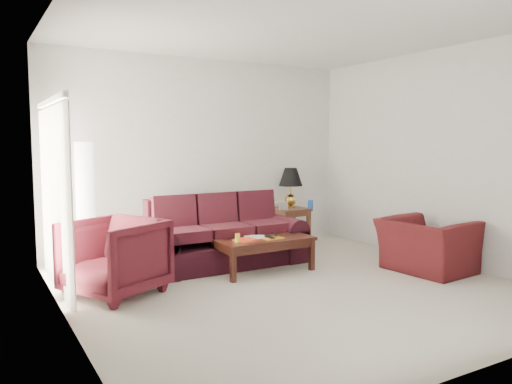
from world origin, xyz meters
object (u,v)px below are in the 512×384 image
Objects in this scene: floor_lamp at (85,205)px; sofa at (223,232)px; armchair_right at (427,246)px; coffee_table at (263,255)px; end_table at (290,225)px; armchair_left at (114,257)px.

sofa is at bearing -24.01° from floor_lamp.
coffee_table is (-1.85, 1.08, -0.12)m from armchair_right.
end_table is at bearing 21.84° from coffee_table.
armchair_right is at bearing -54.17° from coffee_table.
armchair_right is at bearing 47.37° from armchair_left.
floor_lamp is (-3.34, -0.09, 0.57)m from end_table.
floor_lamp is 2.46m from coffee_table.
coffee_table is at bearing -53.55° from sofa.
armchair_right is 2.15m from coffee_table.
end_table is 0.34× the size of floor_lamp.
coffee_table is (1.96, 0.06, -0.21)m from armchair_left.
armchair_right is (3.84, -2.37, -0.52)m from floor_lamp.
sofa is 1.32× the size of floor_lamp.
armchair_right reaches higher than coffee_table.
end_table is 0.46× the size of coffee_table.
coffee_table is at bearing -134.36° from end_table.
sofa is 1.77× the size of coffee_table.
end_table is 2.52m from armchair_right.
end_table is 1.94m from coffee_table.
sofa reaches higher than armchair_left.
armchair_right is 0.83× the size of coffee_table.
end_table is at bearing 32.54° from sofa.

